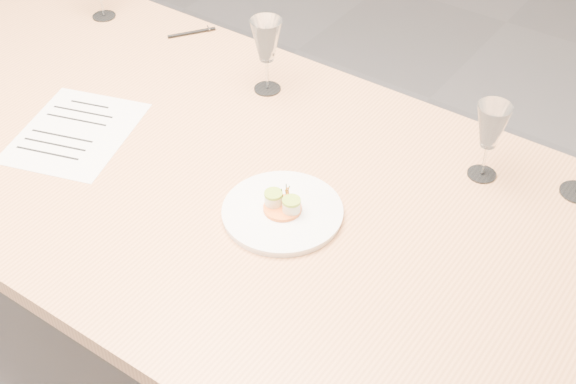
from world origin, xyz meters
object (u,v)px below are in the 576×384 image
Objects in this scene: dinner_plate at (283,211)px; ballpoint_pen at (192,33)px; wine_glass_1 at (266,42)px; wine_glass_2 at (491,128)px; recipe_sheet at (75,132)px; dining_table at (159,163)px.

dinner_plate is 2.16× the size of ballpoint_pen.
ballpoint_pen is at bearing 163.13° from wine_glass_1.
wine_glass_2 is (0.92, -0.10, 0.12)m from ballpoint_pen.
wine_glass_1 is 1.06× the size of wine_glass_2.
dinner_plate is 1.30× the size of wine_glass_1.
ballpoint_pen is 0.37m from wine_glass_1.
recipe_sheet is 2.05× the size of wine_glass_2.
recipe_sheet is 1.94× the size of wine_glass_1.
dining_table is 0.39m from wine_glass_1.
ballpoint_pen is 0.64× the size of wine_glass_2.
wine_glass_1 is (0.08, 0.32, 0.20)m from dining_table.
recipe_sheet is (-0.18, -0.09, 0.07)m from dining_table.
recipe_sheet is 3.23× the size of ballpoint_pen.
wine_glass_1 is at bearing 75.22° from dining_table.
dining_table is at bearing -154.45° from wine_glass_2.
dinner_plate is 1.38× the size of wine_glass_2.
ballpoint_pen is 0.60× the size of wine_glass_1.
dinner_plate is at bearing -5.76° from dining_table.
dinner_plate is (0.39, -0.04, 0.08)m from dining_table.
ballpoint_pen is at bearing 173.68° from wine_glass_2.
dinner_plate is at bearing -13.15° from recipe_sheet.
dining_table is at bearing 174.24° from dinner_plate.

